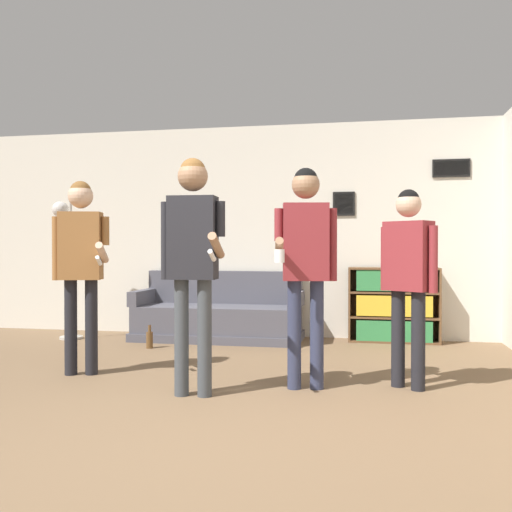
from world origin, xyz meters
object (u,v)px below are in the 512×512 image
person_player_foreground_center (193,248)px  person_spectator_near_bookshelf (408,268)px  floor_lamp (71,226)px  person_player_foreground_left (81,255)px  drinking_cup (413,263)px  person_watcher_holding_cup (306,252)px  couch (219,317)px  bookshelf (394,305)px  bottle_on_floor (150,339)px

person_player_foreground_center → person_spectator_near_bookshelf: (1.62, 0.56, -0.16)m
floor_lamp → person_player_foreground_left: bearing=-58.7°
floor_lamp → drinking_cup: (4.15, 0.52, -0.45)m
person_player_foreground_center → person_watcher_holding_cup: bearing=25.1°
couch → person_player_foreground_left: (-0.70, -2.15, 0.79)m
bookshelf → drinking_cup: 0.55m
floor_lamp → person_player_foreground_center: same height
person_player_foreground_center → bottle_on_floor: size_ratio=6.90×
person_player_foreground_center → drinking_cup: 3.41m
person_player_foreground_left → person_player_foreground_center: person_player_foreground_center is taller
couch → bookshelf: (2.11, 0.20, 0.16)m
person_player_foreground_left → person_player_foreground_center: (1.20, -0.51, 0.07)m
person_spectator_near_bookshelf → drinking_cup: bearing=84.8°
floor_lamp → person_spectator_near_bookshelf: bearing=-24.4°
bookshelf → person_spectator_near_bookshelf: bearing=-89.7°
bookshelf → drinking_cup: drinking_cup is taller
person_watcher_holding_cup → drinking_cup: bearing=67.7°
drinking_cup → person_watcher_holding_cup: bearing=-112.3°
floor_lamp → person_player_foreground_center: (2.31, -2.35, -0.27)m
bookshelf → floor_lamp: 4.08m
couch → bottle_on_floor: bearing=-128.3°
bookshelf → person_watcher_holding_cup: 2.69m
bookshelf → bottle_on_floor: size_ratio=4.08×
person_watcher_holding_cup → bookshelf: bearing=72.2°
bookshelf → drinking_cup: size_ratio=9.13×
drinking_cup → person_player_foreground_left: bearing=-142.3°
person_spectator_near_bookshelf → drinking_cup: 2.32m
person_watcher_holding_cup → bottle_on_floor: bearing=141.7°
person_watcher_holding_cup → bottle_on_floor: size_ratio=6.74×
bookshelf → person_player_foreground_center: person_player_foreground_center is taller
couch → person_watcher_holding_cup: bearing=-59.9°
person_spectator_near_bookshelf → couch: bearing=135.3°
couch → person_player_foreground_left: size_ratio=1.20×
couch → person_watcher_holding_cup: person_watcher_holding_cup is taller
couch → drinking_cup: size_ratio=17.60×
person_spectator_near_bookshelf → bookshelf: bearing=90.3°
person_player_foreground_center → person_spectator_near_bookshelf: person_player_foreground_center is taller
drinking_cup → person_spectator_near_bookshelf: bearing=-95.2°
floor_lamp → person_spectator_near_bookshelf: (3.94, -1.79, -0.43)m
couch → bottle_on_floor: 0.99m
couch → person_player_foreground_left: bearing=-108.0°
person_player_foreground_center → person_spectator_near_bookshelf: 1.72m
couch → floor_lamp: floor_lamp is taller
bookshelf → person_player_foreground_left: size_ratio=0.62×
bottle_on_floor → couch: bearing=51.7°
person_watcher_holding_cup → drinking_cup: person_watcher_holding_cup is taller
person_player_foreground_left → drinking_cup: size_ratio=14.72×
couch → person_player_foreground_center: (0.50, -2.66, 0.85)m
person_player_foreground_left → person_player_foreground_center: size_ratio=0.95×
couch → person_spectator_near_bookshelf: (2.12, -2.11, 0.69)m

